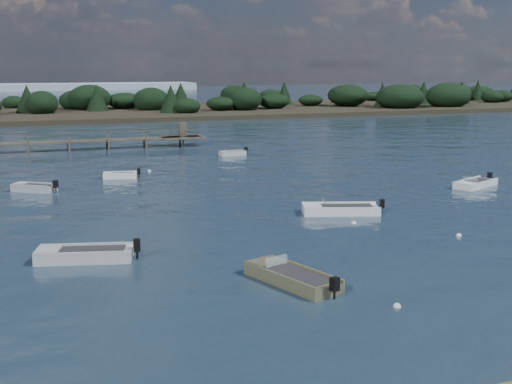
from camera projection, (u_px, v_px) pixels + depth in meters
name	position (u px, v px, depth m)	size (l,w,h in m)	color
ground	(133.00, 136.00, 85.22)	(400.00, 400.00, 0.00)	#172636
dinghy_mid_grey	(85.00, 257.00, 31.26)	(5.06, 2.82, 1.25)	#ACB0B3
dinghy_mid_white_a	(340.00, 211.00, 41.05)	(5.28, 3.24, 1.22)	white
tender_far_grey_b	(233.00, 154.00, 67.22)	(3.09, 1.33, 1.04)	#ACB0B3
dinghy_near_olive	(292.00, 279.00, 27.99)	(3.18, 5.08, 1.23)	#6F6D4A
tender_far_grey	(34.00, 189.00, 48.27)	(3.42, 2.92, 1.16)	#ACB0B3
tender_far_white	(120.00, 177.00, 53.79)	(3.14, 1.60, 1.05)	white
dinghy_mid_white_b	(475.00, 185.00, 50.04)	(4.58, 3.23, 1.14)	white
buoy_a	(397.00, 307.00, 25.23)	(0.32, 0.32, 0.32)	white
buoy_b	(459.00, 236.00, 35.66)	(0.32, 0.32, 0.32)	white
buoy_c	(39.00, 266.00, 30.41)	(0.32, 0.32, 0.32)	white
buoy_e	(149.00, 171.00, 57.35)	(0.32, 0.32, 0.32)	white
buoy_extra_a	(354.00, 223.00, 38.48)	(0.32, 0.32, 0.32)	white
far_headland	(225.00, 102.00, 130.03)	(190.00, 40.00, 5.80)	black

